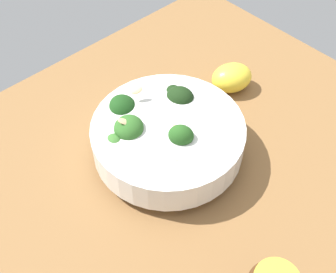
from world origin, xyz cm
name	(u,v)px	position (x,y,z in cm)	size (l,w,h in cm)	color
ground_plane	(205,179)	(0.00, 0.00, -2.26)	(70.26, 70.26, 4.52)	brown
bowl_of_broccoli	(167,135)	(2.09, -6.24, 4.00)	(21.73, 21.73, 8.86)	white
lemon_wedge	(232,78)	(-15.51, -9.32, 2.34)	(6.91, 5.33, 4.67)	yellow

